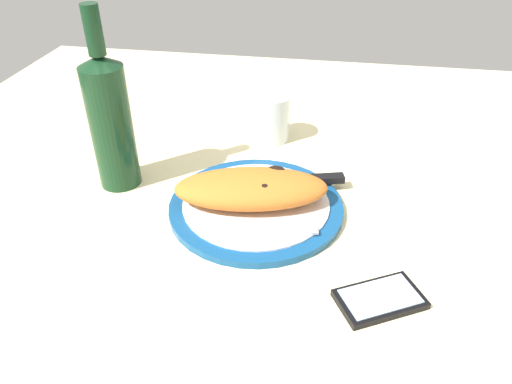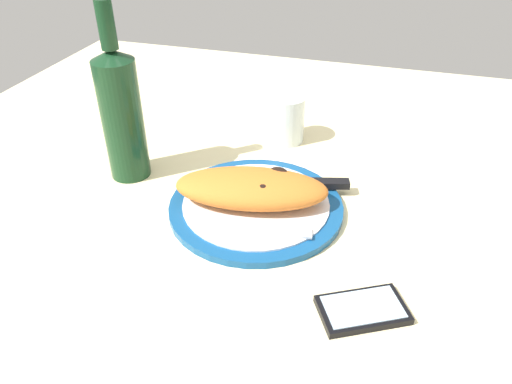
# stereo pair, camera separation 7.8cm
# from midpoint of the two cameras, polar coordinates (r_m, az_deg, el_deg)

# --- Properties ---
(ground_plane) EXTENTS (1.50, 1.50, 0.03)m
(ground_plane) POSITION_cam_midpoint_polar(r_m,az_deg,el_deg) (0.81, -2.76, -3.04)
(ground_plane) COLOR beige
(plate) EXTENTS (0.29, 0.29, 0.02)m
(plate) POSITION_cam_midpoint_polar(r_m,az_deg,el_deg) (0.79, -2.80, -1.77)
(plate) COLOR navy
(plate) RESTS_ON ground_plane
(calzone) EXTENTS (0.26, 0.15, 0.05)m
(calzone) POSITION_cam_midpoint_polar(r_m,az_deg,el_deg) (0.78, -3.41, 0.36)
(calzone) COLOR orange
(calzone) RESTS_ON plate
(fork) EXTENTS (0.16, 0.05, 0.00)m
(fork) POSITION_cam_midpoint_polar(r_m,az_deg,el_deg) (0.73, -0.83, -4.65)
(fork) COLOR silver
(fork) RESTS_ON plate
(knife) EXTENTS (0.21, 0.07, 0.01)m
(knife) POSITION_cam_midpoint_polar(r_m,az_deg,el_deg) (0.83, 2.86, 1.26)
(knife) COLOR silver
(knife) RESTS_ON plate
(smartphone) EXTENTS (0.13, 0.11, 0.01)m
(smartphone) POSITION_cam_midpoint_polar(r_m,az_deg,el_deg) (0.65, 11.08, -12.46)
(smartphone) COLOR black
(smartphone) RESTS_ON ground_plane
(water_glass) EXTENTS (0.07, 0.07, 0.09)m
(water_glass) POSITION_cam_midpoint_polar(r_m,az_deg,el_deg) (0.99, -0.42, 8.42)
(water_glass) COLOR silver
(water_glass) RESTS_ON ground_plane
(wine_bottle) EXTENTS (0.07, 0.07, 0.31)m
(wine_bottle) POSITION_cam_midpoint_polar(r_m,az_deg,el_deg) (0.85, -19.42, 7.98)
(wine_bottle) COLOR #14381E
(wine_bottle) RESTS_ON ground_plane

